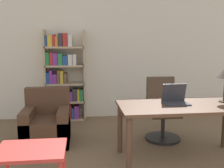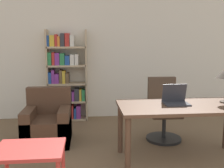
{
  "view_description": "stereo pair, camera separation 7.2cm",
  "coord_description": "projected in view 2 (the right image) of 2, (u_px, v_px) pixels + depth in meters",
  "views": [
    {
      "loc": [
        -0.85,
        -0.79,
        1.53
      ],
      "look_at": [
        -0.46,
        2.52,
        1.0
      ],
      "focal_mm": 42.0,
      "sensor_mm": 36.0,
      "label": 1
    },
    {
      "loc": [
        -0.78,
        -0.8,
        1.53
      ],
      "look_at": [
        -0.46,
        2.52,
        1.0
      ],
      "focal_mm": 42.0,
      "sensor_mm": 36.0,
      "label": 2
    }
  ],
  "objects": [
    {
      "name": "armchair",
      "position": [
        48.0,
        124.0,
        4.04
      ],
      "size": [
        0.69,
        0.7,
        0.82
      ],
      "color": "#472D1E",
      "rests_on": "ground_plane"
    },
    {
      "name": "office_chair",
      "position": [
        163.0,
        112.0,
        4.15
      ],
      "size": [
        0.55,
        0.55,
        0.98
      ],
      "color": "black",
      "rests_on": "ground_plane"
    },
    {
      "name": "laptop",
      "position": [
        175.0,
        100.0,
        3.35
      ],
      "size": [
        0.31,
        0.25,
        0.25
      ],
      "color": "#2D2D33",
      "rests_on": "desk"
    },
    {
      "name": "bookshelf",
      "position": [
        65.0,
        80.0,
        5.12
      ],
      "size": [
        0.78,
        0.28,
        1.77
      ],
      "color": "tan",
      "rests_on": "ground_plane"
    },
    {
      "name": "wall_back",
      "position": [
        125.0,
        51.0,
        5.34
      ],
      "size": [
        8.0,
        0.06,
        2.7
      ],
      "color": "beige",
      "rests_on": "ground_plane"
    },
    {
      "name": "side_table_blue",
      "position": [
        30.0,
        155.0,
        2.61
      ],
      "size": [
        0.67,
        0.53,
        0.49
      ],
      "color": "#B2332D",
      "rests_on": "ground_plane"
    },
    {
      "name": "desk",
      "position": [
        184.0,
        112.0,
        3.32
      ],
      "size": [
        1.66,
        0.81,
        0.75
      ],
      "color": "#4C3323",
      "rests_on": "ground_plane"
    }
  ]
}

